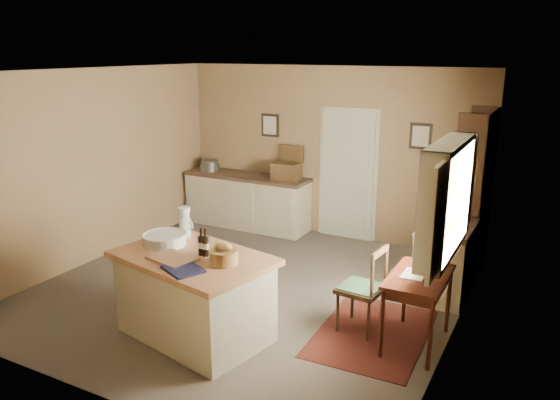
# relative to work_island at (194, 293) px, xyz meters

# --- Properties ---
(ground) EXTENTS (5.00, 5.00, 0.00)m
(ground) POSITION_rel_work_island_xyz_m (-0.09, 1.24, -0.48)
(ground) COLOR #62564B
(ground) RESTS_ON ground
(wall_back) EXTENTS (5.00, 0.10, 2.70)m
(wall_back) POSITION_rel_work_island_xyz_m (-0.09, 3.74, 0.87)
(wall_back) COLOR olive
(wall_back) RESTS_ON ground
(wall_front) EXTENTS (5.00, 0.10, 2.70)m
(wall_front) POSITION_rel_work_island_xyz_m (-0.09, -1.26, 0.87)
(wall_front) COLOR olive
(wall_front) RESTS_ON ground
(wall_left) EXTENTS (0.10, 5.00, 2.70)m
(wall_left) POSITION_rel_work_island_xyz_m (-2.59, 1.24, 0.87)
(wall_left) COLOR olive
(wall_left) RESTS_ON ground
(wall_right) EXTENTS (0.10, 5.00, 2.70)m
(wall_right) POSITION_rel_work_island_xyz_m (2.41, 1.24, 0.87)
(wall_right) COLOR olive
(wall_right) RESTS_ON ground
(ceiling) EXTENTS (5.00, 5.00, 0.00)m
(ceiling) POSITION_rel_work_island_xyz_m (-0.09, 1.24, 2.22)
(ceiling) COLOR silver
(ceiling) RESTS_ON wall_back
(door) EXTENTS (0.97, 0.06, 2.11)m
(door) POSITION_rel_work_island_xyz_m (0.26, 3.71, 0.57)
(door) COLOR beige
(door) RESTS_ON ground
(framed_prints) EXTENTS (2.82, 0.02, 0.38)m
(framed_prints) POSITION_rel_work_island_xyz_m (0.11, 3.72, 1.24)
(framed_prints) COLOR black
(framed_prints) RESTS_ON ground
(window) EXTENTS (0.25, 1.99, 1.12)m
(window) POSITION_rel_work_island_xyz_m (2.33, 1.04, 1.07)
(window) COLOR beige
(window) RESTS_ON ground
(work_island) EXTENTS (1.78, 1.35, 1.20)m
(work_island) POSITION_rel_work_island_xyz_m (0.00, 0.00, 0.00)
(work_island) COLOR beige
(work_island) RESTS_ON ground
(sideboard) EXTENTS (2.19, 0.62, 1.18)m
(sideboard) POSITION_rel_work_island_xyz_m (-1.43, 3.44, -0.00)
(sideboard) COLOR beige
(sideboard) RESTS_ON ground
(rug) EXTENTS (1.15, 1.64, 0.01)m
(rug) POSITION_rel_work_island_xyz_m (1.66, 0.91, -0.48)
(rug) COLOR #4E1A13
(rug) RESTS_ON ground
(writing_desk) EXTENTS (0.55, 0.90, 0.82)m
(writing_desk) POSITION_rel_work_island_xyz_m (2.11, 0.91, 0.19)
(writing_desk) COLOR #35130B
(writing_desk) RESTS_ON ground
(desk_chair) EXTENTS (0.48, 0.48, 0.95)m
(desk_chair) POSITION_rel_work_island_xyz_m (1.50, 0.94, -0.01)
(desk_chair) COLOR #321E11
(desk_chair) RESTS_ON ground
(right_cabinet) EXTENTS (0.61, 1.09, 0.99)m
(right_cabinet) POSITION_rel_work_island_xyz_m (2.11, 2.30, -0.02)
(right_cabinet) COLOR beige
(right_cabinet) RESTS_ON ground
(shelving_unit) EXTENTS (0.37, 0.99, 2.19)m
(shelving_unit) POSITION_rel_work_island_xyz_m (2.26, 3.24, 0.61)
(shelving_unit) COLOR #321E11
(shelving_unit) RESTS_ON ground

